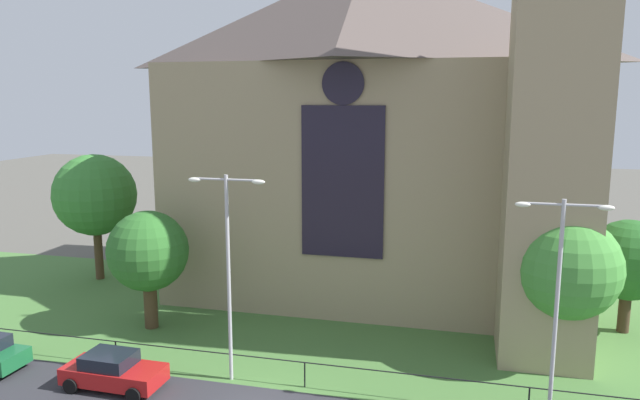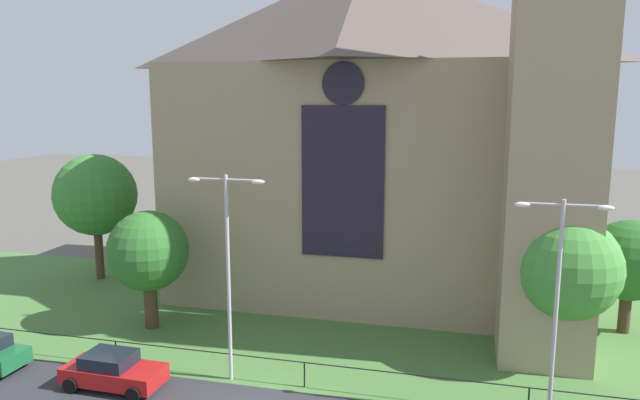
{
  "view_description": "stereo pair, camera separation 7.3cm",
  "coord_description": "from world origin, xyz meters",
  "px_view_note": "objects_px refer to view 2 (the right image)",
  "views": [
    {
      "loc": [
        7.41,
        -19.86,
        12.09
      ],
      "look_at": [
        0.47,
        8.0,
        7.08
      ],
      "focal_mm": 33.07,
      "sensor_mm": 36.0,
      "label": 1
    },
    {
      "loc": [
        7.48,
        -19.85,
        12.09
      ],
      "look_at": [
        0.47,
        8.0,
        7.08
      ],
      "focal_mm": 33.07,
      "sensor_mm": 36.0,
      "label": 2
    }
  ],
  "objects_px": {
    "tree_right_near": "(568,269)",
    "parked_car_red": "(113,371)",
    "streetlamp_far": "(558,283)",
    "tree_right_far": "(629,261)",
    "church_building": "(374,128)",
    "tree_left_far": "(95,195)",
    "tree_left_near": "(148,252)",
    "streetlamp_near": "(228,254)"
  },
  "relations": [
    {
      "from": "tree_right_near",
      "to": "parked_car_red",
      "type": "xyz_separation_m",
      "value": [
        -18.62,
        -6.52,
        -3.92
      ]
    },
    {
      "from": "tree_right_near",
      "to": "streetlamp_far",
      "type": "distance_m",
      "value": 4.82
    },
    {
      "from": "tree_right_far",
      "to": "streetlamp_far",
      "type": "distance_m",
      "value": 11.12
    },
    {
      "from": "tree_right_near",
      "to": "church_building",
      "type": "bearing_deg",
      "value": 139.91
    },
    {
      "from": "tree_right_far",
      "to": "tree_left_far",
      "type": "bearing_deg",
      "value": 177.36
    },
    {
      "from": "tree_right_near",
      "to": "tree_right_far",
      "type": "bearing_deg",
      "value": 54.31
    },
    {
      "from": "streetlamp_far",
      "to": "parked_car_red",
      "type": "height_order",
      "value": "streetlamp_far"
    },
    {
      "from": "tree_right_far",
      "to": "parked_car_red",
      "type": "distance_m",
      "value": 25.48
    },
    {
      "from": "tree_right_far",
      "to": "tree_left_near",
      "type": "distance_m",
      "value": 24.85
    },
    {
      "from": "tree_right_far",
      "to": "streetlamp_far",
      "type": "bearing_deg",
      "value": -116.12
    },
    {
      "from": "tree_right_far",
      "to": "parked_car_red",
      "type": "xyz_separation_m",
      "value": [
        -22.39,
        -11.77,
        -3.11
      ]
    },
    {
      "from": "church_building",
      "to": "streetlamp_near",
      "type": "distance_m",
      "value": 14.45
    },
    {
      "from": "streetlamp_far",
      "to": "parked_car_red",
      "type": "distance_m",
      "value": 18.24
    },
    {
      "from": "church_building",
      "to": "tree_right_far",
      "type": "height_order",
      "value": "church_building"
    },
    {
      "from": "tree_right_near",
      "to": "streetlamp_far",
      "type": "bearing_deg",
      "value": -103.09
    },
    {
      "from": "streetlamp_near",
      "to": "streetlamp_far",
      "type": "distance_m",
      "value": 13.0
    },
    {
      "from": "streetlamp_far",
      "to": "streetlamp_near",
      "type": "bearing_deg",
      "value": -180.0
    },
    {
      "from": "tree_right_far",
      "to": "tree_left_far",
      "type": "height_order",
      "value": "tree_left_far"
    },
    {
      "from": "tree_left_far",
      "to": "tree_left_near",
      "type": "distance_m",
      "value": 10.53
    },
    {
      "from": "tree_right_far",
      "to": "streetlamp_far",
      "type": "xyz_separation_m",
      "value": [
        -4.85,
        -9.89,
        1.53
      ]
    },
    {
      "from": "streetlamp_near",
      "to": "parked_car_red",
      "type": "distance_m",
      "value": 6.94
    },
    {
      "from": "parked_car_red",
      "to": "streetlamp_near",
      "type": "bearing_deg",
      "value": 23.6
    },
    {
      "from": "tree_left_far",
      "to": "parked_car_red",
      "type": "relative_size",
      "value": 2.0
    },
    {
      "from": "tree_left_near",
      "to": "parked_car_red",
      "type": "xyz_separation_m",
      "value": [
        1.86,
        -6.36,
        -3.41
      ]
    },
    {
      "from": "church_building",
      "to": "parked_car_red",
      "type": "xyz_separation_m",
      "value": [
        -8.6,
        -14.96,
        -9.53
      ]
    },
    {
      "from": "tree_right_far",
      "to": "tree_left_far",
      "type": "xyz_separation_m",
      "value": [
        -32.05,
        1.48,
        1.87
      ]
    },
    {
      "from": "church_building",
      "to": "tree_left_far",
      "type": "xyz_separation_m",
      "value": [
        -18.26,
        -1.71,
        -4.55
      ]
    },
    {
      "from": "tree_left_near",
      "to": "streetlamp_near",
      "type": "bearing_deg",
      "value": -34.95
    },
    {
      "from": "tree_right_near",
      "to": "tree_left_far",
      "type": "height_order",
      "value": "tree_left_far"
    },
    {
      "from": "tree_left_near",
      "to": "church_building",
      "type": "bearing_deg",
      "value": 39.44
    },
    {
      "from": "parked_car_red",
      "to": "tree_left_near",
      "type": "bearing_deg",
      "value": 107.33
    },
    {
      "from": "church_building",
      "to": "parked_car_red",
      "type": "height_order",
      "value": "church_building"
    },
    {
      "from": "tree_left_far",
      "to": "streetlamp_far",
      "type": "distance_m",
      "value": 29.48
    },
    {
      "from": "parked_car_red",
      "to": "tree_left_far",
      "type": "bearing_deg",
      "value": 127.15
    },
    {
      "from": "parked_car_red",
      "to": "streetlamp_far",
      "type": "bearing_deg",
      "value": 7.18
    },
    {
      "from": "tree_right_near",
      "to": "tree_left_far",
      "type": "bearing_deg",
      "value": 166.63
    },
    {
      "from": "streetlamp_far",
      "to": "parked_car_red",
      "type": "bearing_deg",
      "value": -173.86
    },
    {
      "from": "church_building",
      "to": "parked_car_red",
      "type": "distance_m",
      "value": 19.71
    },
    {
      "from": "tree_right_near",
      "to": "streetlamp_near",
      "type": "height_order",
      "value": "streetlamp_near"
    },
    {
      "from": "tree_left_near",
      "to": "tree_right_far",
      "type": "bearing_deg",
      "value": 12.58
    },
    {
      "from": "tree_right_far",
      "to": "tree_left_far",
      "type": "relative_size",
      "value": 0.71
    },
    {
      "from": "parked_car_red",
      "to": "tree_right_near",
      "type": "bearing_deg",
      "value": 20.36
    }
  ]
}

